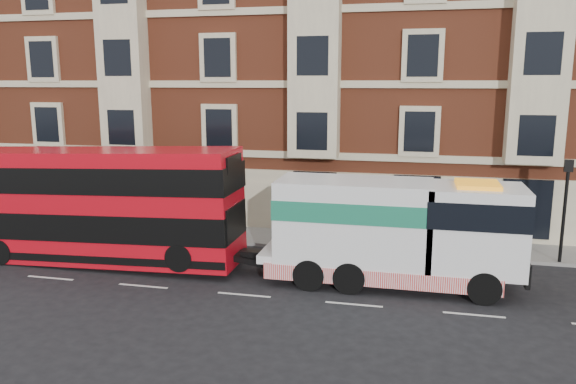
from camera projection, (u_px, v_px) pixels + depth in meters
name	position (u px, v px, depth m)	size (l,w,h in m)	color
ground	(244.00, 295.00, 20.42)	(120.00, 120.00, 0.00)	black
sidewalk	(289.00, 238.00, 27.58)	(90.00, 3.00, 0.15)	slate
victorian_terrace	(326.00, 39.00, 32.70)	(45.00, 12.00, 20.40)	brown
lamp_post_west	(163.00, 186.00, 27.14)	(0.35, 0.15, 4.35)	black
lamp_post_east	(565.00, 203.00, 23.20)	(0.35, 0.15, 4.35)	black
double_decker_bus	(100.00, 204.00, 23.62)	(12.01, 2.76, 4.86)	red
tow_truck	(390.00, 231.00, 21.07)	(9.62, 2.84, 4.01)	white
pedestrian	(140.00, 218.00, 27.70)	(0.61, 0.40, 1.67)	black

